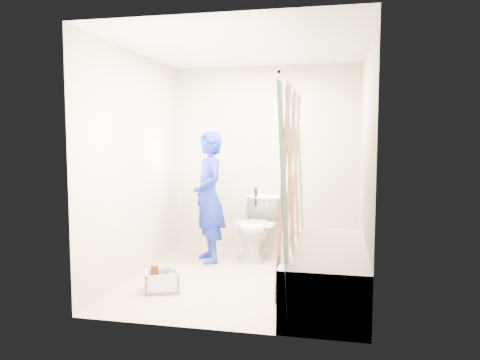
% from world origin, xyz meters
% --- Properties ---
extents(floor, '(2.60, 2.60, 0.00)m').
position_xyz_m(floor, '(0.00, 0.00, 0.00)').
color(floor, tan).
rests_on(floor, ground).
extents(ceiling, '(2.40, 2.60, 0.02)m').
position_xyz_m(ceiling, '(0.00, 0.00, 2.40)').
color(ceiling, silver).
rests_on(ceiling, wall_back).
extents(wall_back, '(2.40, 0.02, 2.40)m').
position_xyz_m(wall_back, '(0.00, 1.30, 1.20)').
color(wall_back, '#C2AB95').
rests_on(wall_back, ground).
extents(wall_front, '(2.40, 0.02, 2.40)m').
position_xyz_m(wall_front, '(0.00, -1.30, 1.20)').
color(wall_front, '#C2AB95').
rests_on(wall_front, ground).
extents(wall_left, '(0.02, 2.60, 2.40)m').
position_xyz_m(wall_left, '(-1.20, 0.00, 1.20)').
color(wall_left, '#C2AB95').
rests_on(wall_left, ground).
extents(wall_right, '(0.02, 2.60, 2.40)m').
position_xyz_m(wall_right, '(1.20, 0.00, 1.20)').
color(wall_right, '#C2AB95').
rests_on(wall_right, ground).
extents(bathtub, '(0.70, 1.75, 0.50)m').
position_xyz_m(bathtub, '(0.85, -0.43, 0.27)').
color(bathtub, silver).
rests_on(bathtub, ground).
extents(curtain_rod, '(0.02, 1.90, 0.02)m').
position_xyz_m(curtain_rod, '(0.52, -0.43, 1.95)').
color(curtain_rod, silver).
rests_on(curtain_rod, wall_back).
extents(shower_curtain, '(0.06, 1.75, 1.80)m').
position_xyz_m(shower_curtain, '(0.52, -0.43, 1.02)').
color(shower_curtain, white).
rests_on(shower_curtain, curtain_rod).
extents(toilet, '(0.51, 0.79, 0.77)m').
position_xyz_m(toilet, '(-0.03, 0.91, 0.38)').
color(toilet, white).
rests_on(toilet, ground).
extents(tank_lid, '(0.49, 0.25, 0.04)m').
position_xyz_m(tank_lid, '(-0.04, 0.79, 0.45)').
color(tank_lid, white).
rests_on(tank_lid, toilet).
extents(tank_internals, '(0.19, 0.06, 0.25)m').
position_xyz_m(tank_internals, '(-0.05, 1.12, 0.75)').
color(tank_internals, black).
rests_on(tank_internals, toilet).
extents(plumber, '(0.62, 0.68, 1.56)m').
position_xyz_m(plumber, '(-0.58, 0.66, 0.78)').
color(plumber, '#1012A7').
rests_on(plumber, ground).
extents(cleaning_caddy, '(0.39, 0.35, 0.25)m').
position_xyz_m(cleaning_caddy, '(-0.70, -0.51, 0.09)').
color(cleaning_caddy, silver).
rests_on(cleaning_caddy, ground).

